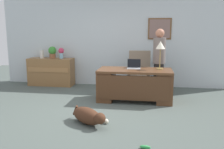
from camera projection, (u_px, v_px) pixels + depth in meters
ground_plane at (96, 112)px, 5.07m from camera, size 12.00×12.00×0.00m
back_wall at (115, 41)px, 7.35m from camera, size 7.00×0.16×2.70m
desk at (135, 84)px, 5.81m from camera, size 1.75×0.82×0.76m
credenza at (51, 72)px, 7.47m from camera, size 1.37×0.50×0.84m
armchair at (139, 73)px, 6.77m from camera, size 0.60×0.59×1.12m
person_standing at (159, 61)px, 6.35m from camera, size 0.32×0.32×1.72m
dog_lying at (88, 116)px, 4.39m from camera, size 0.76×0.66×0.30m
laptop at (134, 66)px, 5.91m from camera, size 0.32×0.22×0.22m
desk_lamp at (160, 47)px, 5.72m from camera, size 0.22×0.22×0.67m
vase_with_flowers at (61, 52)px, 7.31m from camera, size 0.17×0.17×0.32m
vase_empty at (42, 54)px, 7.42m from camera, size 0.11×0.11×0.25m
potted_plant at (52, 52)px, 7.35m from camera, size 0.24×0.24×0.36m
dog_toy_ball at (106, 121)px, 4.42m from camera, size 0.09×0.09×0.09m
dog_toy_bone at (145, 147)px, 3.50m from camera, size 0.17×0.06×0.05m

